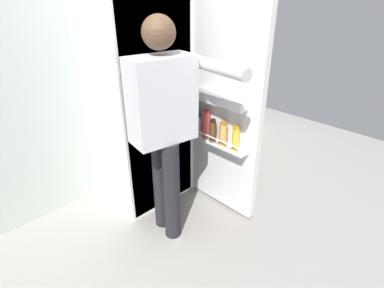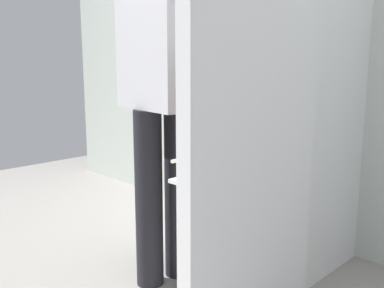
% 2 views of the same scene
% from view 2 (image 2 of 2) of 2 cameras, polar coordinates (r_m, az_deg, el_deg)
% --- Properties ---
extents(kitchen_wall, '(4.40, 0.10, 2.51)m').
position_cam_2_polar(kitchen_wall, '(2.44, 15.75, 16.88)').
color(kitchen_wall, beige).
rests_on(kitchen_wall, ground_plane).
extents(refrigerator, '(0.72, 1.24, 1.80)m').
position_cam_2_polar(refrigerator, '(2.06, 10.47, 8.48)').
color(refrigerator, white).
rests_on(refrigerator, ground_plane).
extents(person, '(0.53, 0.76, 1.57)m').
position_cam_2_polar(person, '(1.83, -3.81, 9.40)').
color(person, black).
rests_on(person, ground_plane).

